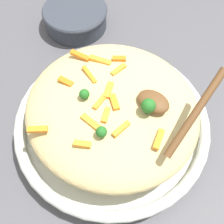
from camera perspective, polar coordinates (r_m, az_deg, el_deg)
The scene contains 23 objects.
ground_plane at distance 0.59m, azimuth 0.00°, elevation -3.55°, with size 2.40×2.40×0.00m, color #4C4C51.
serving_bowl at distance 0.57m, azimuth 0.00°, elevation -2.38°, with size 0.37×0.37×0.05m.
pasta_mound at distance 0.52m, azimuth 0.00°, elevation 0.53°, with size 0.31×0.30×0.08m, color #D1BA7A.
carrot_piece_0 at distance 0.46m, azimuth 9.06°, elevation -5.24°, with size 0.04×0.01×0.01m, color orange.
carrot_piece_1 at distance 0.50m, azimuth -0.64°, elevation 4.29°, with size 0.03×0.01×0.01m, color orange.
carrot_piece_2 at distance 0.52m, azimuth -8.98°, elevation 5.86°, with size 0.03×0.01×0.01m, color orange.
carrot_piece_3 at distance 0.55m, azimuth 1.38°, elevation 10.27°, with size 0.02×0.01×0.01m, color orange.
carrot_piece_4 at distance 0.46m, azimuth 1.78°, elevation -3.31°, with size 0.03×0.01×0.01m, color orange.
carrot_piece_5 at distance 0.48m, azimuth 0.47°, elevation 1.89°, with size 0.03×0.01×0.01m, color orange.
carrot_piece_6 at distance 0.46m, azimuth -5.78°, elevation -6.22°, with size 0.03×0.01×0.01m, color orange.
carrot_piece_7 at distance 0.47m, azimuth -4.20°, elevation -1.96°, with size 0.04×0.01×0.01m, color orange.
carrot_piece_8 at distance 0.48m, azimuth -14.26°, elevation -3.27°, with size 0.03×0.01×0.01m, color orange.
carrot_piece_9 at distance 0.52m, azimuth -4.42°, elevation 7.25°, with size 0.04×0.01×0.01m, color orange.
carrot_piece_10 at distance 0.47m, azimuth -1.19°, elevation -0.62°, with size 0.03×0.01×0.01m, color orange.
carrot_piece_11 at distance 0.55m, azimuth -2.30°, elevation 9.98°, with size 0.04×0.01×0.01m, color orange.
carrot_piece_12 at distance 0.49m, azimuth -2.21°, elevation 2.12°, with size 0.04×0.01×0.01m, color orange.
carrot_piece_13 at distance 0.56m, azimuth -6.21°, elevation 10.85°, with size 0.04×0.01×0.01m, color orange.
carrot_piece_14 at distance 0.53m, azimuth 1.27°, elevation 8.16°, with size 0.03×0.01×0.01m, color orange.
broccoli_floret_0 at distance 0.49m, azimuth -5.39°, elevation 3.47°, with size 0.02×0.02×0.02m.
broccoli_floret_1 at distance 0.47m, azimuth 7.06°, elevation 1.16°, with size 0.02×0.02×0.03m.
broccoli_floret_2 at distance 0.45m, azimuth -2.07°, elevation -3.88°, with size 0.02×0.02×0.02m.
serving_spoon at distance 0.47m, azimuth 10.68°, elevation 1.31°, with size 0.10×0.14×0.08m.
companion_bowl at distance 0.77m, azimuth -7.13°, elevation 18.02°, with size 0.16×0.16×0.05m.
Camera 1 is at (0.16, -0.22, 0.53)m, focal length 47.09 mm.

